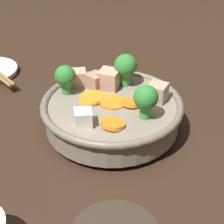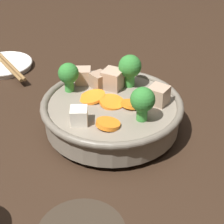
{
  "view_description": "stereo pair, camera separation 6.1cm",
  "coord_description": "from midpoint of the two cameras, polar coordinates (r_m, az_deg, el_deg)",
  "views": [
    {
      "loc": [
        -0.51,
        -0.04,
        0.37
      ],
      "look_at": [
        0.0,
        0.0,
        0.03
      ],
      "focal_mm": 60.0,
      "sensor_mm": 36.0,
      "label": 1
    },
    {
      "loc": [
        -0.5,
        -0.1,
        0.37
      ],
      "look_at": [
        0.0,
        0.0,
        0.03
      ],
      "focal_mm": 60.0,
      "sensor_mm": 36.0,
      "label": 2
    }
  ],
  "objects": [
    {
      "name": "ground_plane",
      "position": [
        0.63,
        -2.78,
        -2.69
      ],
      "size": [
        3.0,
        3.0,
        0.0
      ],
      "primitive_type": "plane",
      "color": "black"
    },
    {
      "name": "stirfry_bowl",
      "position": [
        0.61,
        -2.86,
        0.3
      ],
      "size": [
        0.23,
        0.23,
        0.11
      ],
      "color": "slate",
      "rests_on": "ground_plane"
    }
  ]
}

